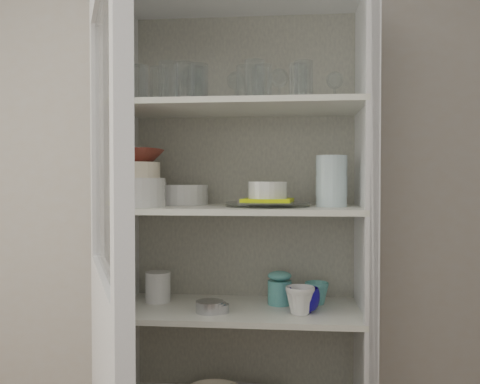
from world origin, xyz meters
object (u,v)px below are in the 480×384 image
Objects in this scene: glass_platter at (268,204)px; white_ramekin at (268,190)px; plate_stack_front at (135,192)px; cream_bowl at (135,170)px; goblet_3 at (335,88)px; mug_blue at (304,300)px; teal_jar at (280,290)px; plate_stack_back at (183,195)px; grey_bowl_stack at (331,181)px; pantry_cabinet at (241,284)px; terracotta_bowl at (135,156)px; yellow_trivet at (268,200)px; white_canister at (158,287)px; goblet_1 at (236,89)px; mug_teal at (317,293)px; goblet_2 at (279,87)px; goblet_0 at (190,87)px; mug_white at (300,300)px; measuring_cups at (210,307)px; cupboard_door at (107,356)px.

glass_platter is 2.17× the size of white_ramekin.
cream_bowl is at bearing 0.00° from plate_stack_front.
goblet_3 is 1.31× the size of mug_blue.
cream_bowl reaches higher than white_ramekin.
white_ramekin is 0.41m from teal_jar.
grey_bowl_stack is (0.61, -0.12, 0.06)m from plate_stack_back.
teal_jar is at bearing -3.65° from pantry_cabinet.
terracotta_bowl is 0.56m from glass_platter.
white_canister is (-0.46, 0.06, -0.36)m from yellow_trivet.
glass_platter is at bearing 4.93° from cream_bowl.
goblet_1 is 0.90m from mug_teal.
mug_teal is (0.15, -0.02, -0.84)m from goblet_2.
plate_stack_back is 0.26m from cream_bowl.
goblet_0 is at bearing 29.49° from white_canister.
terracotta_bowl is 0.78m from grey_bowl_stack.
white_ramekin is 1.31× the size of teal_jar.
mug_blue is 0.97× the size of white_canister.
white_canister is (-0.50, -0.04, -0.83)m from goblet_2.
cream_bowl is (-0.19, -0.18, -0.35)m from goblet_0.
pantry_cabinet is at bearing 145.86° from glass_platter.
white_canister is (-0.46, 0.06, -0.40)m from white_ramekin.
plate_stack_front is 0.52m from white_ramekin.
pantry_cabinet reaches higher than yellow_trivet.
white_ramekin is 0.25m from grey_bowl_stack.
white_canister is (-0.09, -0.07, -0.38)m from plate_stack_back.
teal_jar is (0.41, -0.07, -0.38)m from plate_stack_back.
teal_jar is at bearing -17.57° from goblet_1.
measuring_cups is (-0.34, -0.01, -0.03)m from mug_white.
goblet_3 reaches higher than glass_platter.
goblet_3 is at bearing 5.31° from pantry_cabinet.
goblet_0 is 1.63× the size of teal_jar.
pantry_cabinet is at bearing 2.20° from white_canister.
mug_blue is (0.14, -0.05, -0.42)m from white_ramekin.
mug_teal is at bearing -5.40° from goblet_0.
pantry_cabinet is 12.09× the size of goblet_2.
goblet_0 is 0.84m from white_canister.
plate_stack_front is at bearing -163.68° from pantry_cabinet.
plate_stack_back is 0.99× the size of terracotta_bowl.
goblet_0 is 0.89× the size of plate_stack_back.
plate_stack_front reaches higher than teal_jar.
mug_white is (0.65, -0.03, -0.55)m from terracotta_bowl.
grey_bowl_stack is (0.58, -0.11, -0.40)m from goblet_0.
yellow_trivet is at bearing -7.70° from white_canister.
cupboard_door is 13.13× the size of white_ramekin.
goblet_2 is at bearing 10.43° from pantry_cabinet.
pantry_cabinet reaches higher than goblet_3.
pantry_cabinet is 0.57m from plate_stack_front.
pantry_cabinet is 0.31m from mug_teal.
goblet_3 is 0.79× the size of cream_bowl.
measuring_cups is (0.30, -0.04, -0.52)m from cream_bowl.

